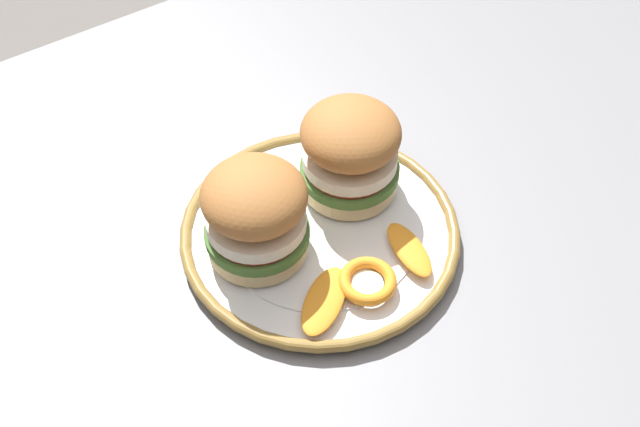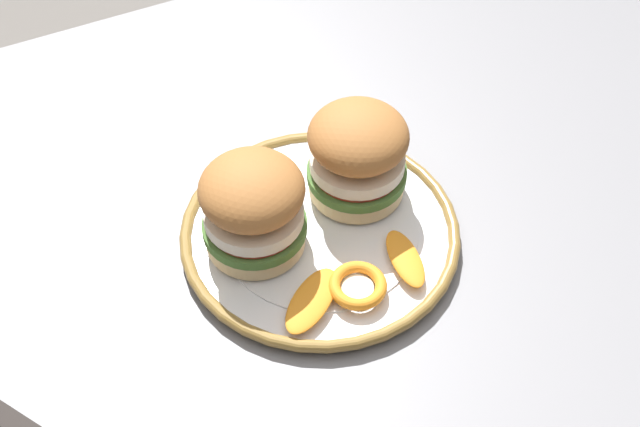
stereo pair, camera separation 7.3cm
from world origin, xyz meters
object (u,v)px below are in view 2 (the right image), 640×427
dining_table (289,299)px  sandwich_half_right (358,154)px  sandwich_half_left (253,207)px  dinner_plate (320,234)px

dining_table → sandwich_half_right: 0.18m
sandwich_half_left → sandwich_half_right: size_ratio=0.87×
dinner_plate → sandwich_half_right: sandwich_half_right is taller
dinner_plate → sandwich_half_left: sandwich_half_left is taller
dining_table → dinner_plate: (-0.03, 0.01, 0.10)m
dining_table → sandwich_half_left: 0.16m
sandwich_half_left → sandwich_half_right: (-0.12, -0.02, 0.00)m
dinner_plate → sandwich_half_left: (0.06, -0.01, 0.06)m
dinner_plate → sandwich_half_left: bearing=-11.2°
dinner_plate → sandwich_half_right: size_ratio=2.14×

